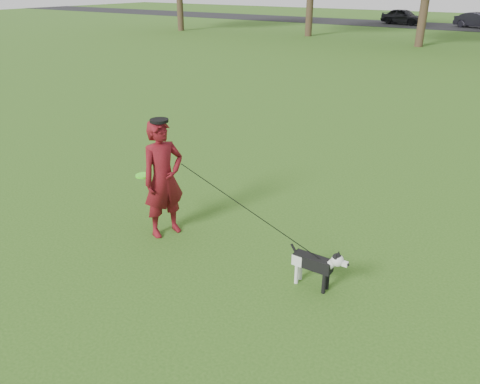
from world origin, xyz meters
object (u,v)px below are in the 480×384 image
Objects in this scene: man at (163,179)px; car_mid at (478,20)px; dog at (317,263)px; car_left at (403,16)px.

man is 0.51× the size of car_mid.
man is at bearing -161.28° from car_mid.
car_left reaches higher than dog.
dog is 0.21× the size of car_left.
man is 2.64m from dog.
car_left is at bearing 106.17° from car_mid.
dog is 39.98m from car_mid.
man is 39.76m from car_mid.
man is 0.48× the size of car_left.
dog is 0.22× the size of car_mid.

